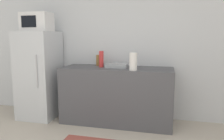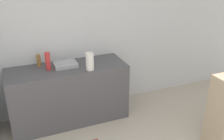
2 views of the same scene
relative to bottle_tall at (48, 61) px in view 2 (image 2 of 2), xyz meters
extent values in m
cube|color=silver|center=(0.27, 0.34, 0.24)|extent=(8.00, 0.06, 2.60)
cube|color=#4C4C51|center=(0.27, -0.02, -0.60)|extent=(1.82, 0.66, 0.93)
cube|color=#9EA3A8|center=(0.26, 0.03, -0.10)|extent=(0.35, 0.27, 0.06)
cylinder|color=red|center=(0.00, 0.00, 0.00)|extent=(0.08, 0.08, 0.27)
cylinder|color=olive|center=(-0.11, 0.18, -0.04)|extent=(0.06, 0.06, 0.19)
cylinder|color=white|center=(0.57, -0.24, 0.00)|extent=(0.12, 0.12, 0.27)
camera|label=1|loc=(1.02, -3.49, 0.36)|focal=35.00mm
camera|label=2|loc=(-0.42, -3.52, 1.34)|focal=40.00mm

